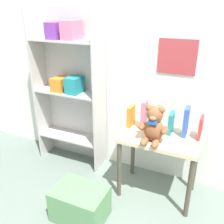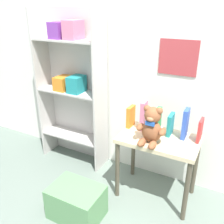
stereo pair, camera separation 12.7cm
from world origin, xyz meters
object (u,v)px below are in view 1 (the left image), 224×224
(teddy_bear, at_px, (154,126))
(book_standing_teal, at_px, (171,123))
(bookshelf_side, at_px, (70,83))
(book_standing_red, at_px, (201,128))
(book_standing_pink, at_px, (144,115))
(storage_bin, at_px, (80,204))
(book_standing_blue, at_px, (186,122))
(book_standing_orange, at_px, (131,116))
(display_table, at_px, (160,146))
(book_standing_green, at_px, (157,119))

(teddy_bear, height_order, book_standing_teal, teddy_bear)
(bookshelf_side, relative_size, book_standing_red, 8.39)
(book_standing_red, bearing_deg, book_standing_pink, -176.93)
(book_standing_teal, distance_m, book_standing_red, 0.24)
(book_standing_red, bearing_deg, book_standing_teal, -177.06)
(storage_bin, bearing_deg, book_standing_blue, 43.93)
(bookshelf_side, height_order, book_standing_orange, bookshelf_side)
(teddy_bear, height_order, storage_bin, teddy_bear)
(display_table, height_order, book_standing_pink, book_standing_pink)
(book_standing_red, height_order, storage_bin, book_standing_red)
(book_standing_teal, bearing_deg, book_standing_orange, -179.72)
(teddy_bear, relative_size, book_standing_teal, 1.66)
(book_standing_blue, relative_size, book_standing_red, 1.34)
(book_standing_pink, distance_m, book_standing_teal, 0.25)
(bookshelf_side, bearing_deg, book_standing_orange, -8.62)
(teddy_bear, distance_m, storage_bin, 0.88)
(book_standing_pink, height_order, book_standing_blue, book_standing_pink)
(book_standing_orange, relative_size, book_standing_pink, 0.74)
(display_table, relative_size, book_standing_orange, 3.43)
(bookshelf_side, relative_size, storage_bin, 3.79)
(book_standing_pink, relative_size, book_standing_red, 1.36)
(display_table, xyz_separation_m, book_standing_red, (0.30, 0.10, 0.19))
(teddy_bear, xyz_separation_m, book_standing_red, (0.34, 0.21, -0.05))
(book_standing_orange, xyz_separation_m, book_standing_green, (0.24, 0.01, 0.01))
(bookshelf_side, distance_m, teddy_bear, 1.03)
(book_standing_orange, height_order, book_standing_blue, book_standing_blue)
(book_standing_teal, height_order, book_standing_red, book_standing_red)
(teddy_bear, distance_m, book_standing_teal, 0.23)
(teddy_bear, height_order, book_standing_green, teddy_bear)
(display_table, xyz_separation_m, teddy_bear, (-0.04, -0.11, 0.24))
(display_table, height_order, book_standing_orange, book_standing_orange)
(display_table, xyz_separation_m, book_standing_teal, (0.06, 0.10, 0.19))
(display_table, bearing_deg, book_standing_red, 18.88)
(book_standing_teal, relative_size, storage_bin, 0.44)
(book_standing_teal, xyz_separation_m, storage_bin, (-0.55, -0.65, -0.56))
(book_standing_orange, height_order, book_standing_teal, book_standing_orange)
(book_standing_orange, relative_size, storage_bin, 0.46)
(book_standing_orange, xyz_separation_m, book_standing_pink, (0.12, 0.00, 0.03))
(bookshelf_side, relative_size, display_table, 2.42)
(bookshelf_side, height_order, book_standing_green, bookshelf_side)
(display_table, xyz_separation_m, book_standing_orange, (-0.30, 0.08, 0.20))
(book_standing_orange, bearing_deg, book_standing_blue, 3.80)
(bookshelf_side, bearing_deg, teddy_bear, -17.17)
(book_standing_green, relative_size, storage_bin, 0.50)
(bookshelf_side, bearing_deg, book_standing_blue, -4.54)
(book_standing_green, height_order, book_standing_red, book_standing_green)
(teddy_bear, bearing_deg, book_standing_pink, 125.89)
(teddy_bear, xyz_separation_m, book_standing_orange, (-0.27, 0.19, -0.04))
(teddy_bear, bearing_deg, book_standing_teal, 64.08)
(bookshelf_side, distance_m, book_standing_teal, 1.10)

